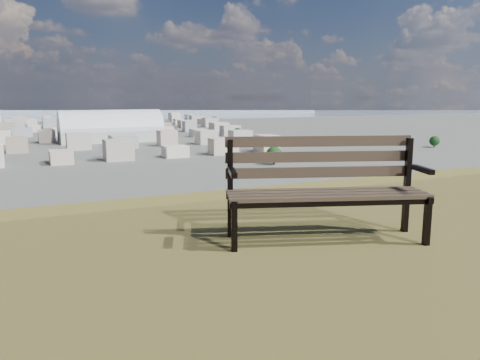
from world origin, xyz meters
TOP-DOWN VIEW (x-y plane):
  - park_bench at (1.19, 1.90)m, footprint 2.04×1.24m
  - grass_tufts at (0.45, 0.18)m, footprint 12.49×7.38m
  - arena at (49.30, 289.75)m, footprint 59.80×25.33m
  - city_blocks at (0.00, 394.44)m, footprint 395.00×361.00m
  - bay_water at (0.00, 900.00)m, footprint 2400.00×700.00m

SIDE VIEW (x-z plane):
  - bay_water at x=0.00m, z-range -0.06..0.06m
  - city_blocks at x=0.00m, z-range 0.00..7.00m
  - arena at x=49.30m, z-range -6.67..18.56m
  - grass_tufts at x=0.45m, z-range 24.98..25.26m
  - park_bench at x=1.19m, z-range 25.07..26.09m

